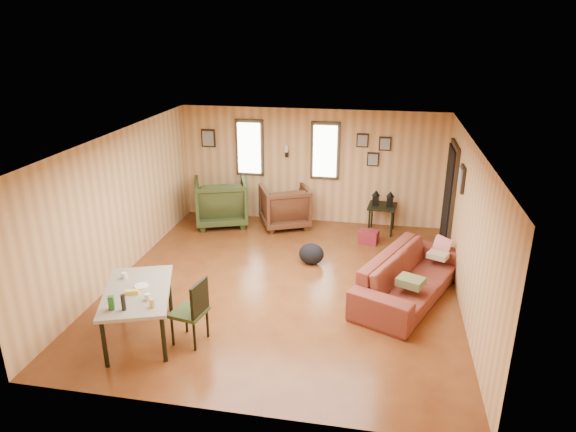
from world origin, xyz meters
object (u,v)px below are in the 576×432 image
sofa (410,270)px  recliner_green (221,199)px  dining_table (137,295)px  recliner_brown (285,204)px  side_table (383,204)px  end_table (229,204)px

sofa → recliner_green: bearing=80.8°
dining_table → sofa: bearing=7.2°
recliner_brown → dining_table: recliner_brown is taller
recliner_brown → side_table: 2.00m
sofa → recliner_green: recliner_green is taller
end_table → recliner_brown: bearing=-4.6°
recliner_green → dining_table: size_ratio=0.68×
sofa → end_table: bearing=77.9°
recliner_brown → end_table: (-1.24, 0.10, -0.10)m
end_table → recliner_green: bearing=-115.7°
sofa → recliner_brown: 3.58m
sofa → dining_table: size_ratio=1.49×
end_table → dining_table: bearing=-88.6°
recliner_brown → recliner_green: recliner_green is taller
sofa → dining_table: (-3.59, -1.79, 0.19)m
recliner_green → side_table: (3.34, 0.14, 0.06)m
recliner_green → dining_table: recliner_green is taller
recliner_brown → end_table: size_ratio=1.43×
recliner_green → dining_table: (0.21, -4.28, 0.11)m
recliner_green → dining_table: bearing=73.3°
side_table → recliner_brown: bearing=-178.9°
end_table → dining_table: dining_table is taller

